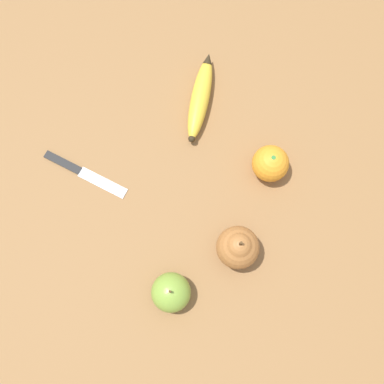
{
  "coord_description": "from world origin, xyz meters",
  "views": [
    {
      "loc": [
        -0.16,
        0.15,
        0.88
      ],
      "look_at": [
        0.0,
        0.0,
        0.03
      ],
      "focal_mm": 42.0,
      "sensor_mm": 36.0,
      "label": 1
    }
  ],
  "objects": [
    {
      "name": "orange",
      "position": [
        -0.07,
        -0.15,
        0.04
      ],
      "size": [
        0.07,
        0.07,
        0.07
      ],
      "color": "orange",
      "rests_on": "ground_plane"
    },
    {
      "name": "banana",
      "position": [
        0.14,
        -0.16,
        0.02
      ],
      "size": [
        0.14,
        0.18,
        0.04
      ],
      "rotation": [
        0.0,
        0.0,
        5.32
      ],
      "color": "gold",
      "rests_on": "ground_plane"
    },
    {
      "name": "ground_plane",
      "position": [
        0.0,
        0.0,
        0.0
      ],
      "size": [
        3.0,
        3.0,
        0.0
      ],
      "primitive_type": "plane",
      "color": "olive"
    },
    {
      "name": "pear",
      "position": [
        -0.14,
        0.02,
        0.05
      ],
      "size": [
        0.08,
        0.08,
        0.1
      ],
      "color": "#A36633",
      "rests_on": "ground_plane"
    },
    {
      "name": "paring_knife",
      "position": [
        0.19,
        0.13,
        0.0
      ],
      "size": [
        0.18,
        0.08,
        0.01
      ],
      "rotation": [
        0.0,
        0.0,
        1.89
      ],
      "color": "silver",
      "rests_on": "ground_plane"
    },
    {
      "name": "apple",
      "position": [
        -0.11,
        0.16,
        0.03
      ],
      "size": [
        0.07,
        0.07,
        0.08
      ],
      "color": "olive",
      "rests_on": "ground_plane"
    }
  ]
}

